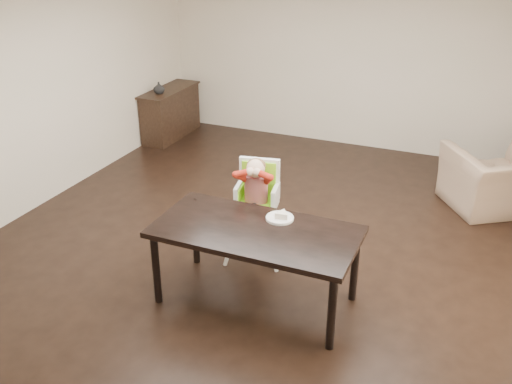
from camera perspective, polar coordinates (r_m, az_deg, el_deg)
ground at (r=6.15m, az=1.13°, el=-5.74°), size 7.00×7.00×0.00m
room_walls at (r=5.43m, az=1.30°, el=11.25°), size 6.02×7.02×2.71m
dining_table at (r=5.03m, az=-0.03°, el=-4.54°), size 1.80×0.90×0.75m
high_chair at (r=5.72m, az=0.07°, el=0.44°), size 0.53×0.53×1.09m
plate at (r=5.15m, az=2.48°, el=-2.49°), size 0.32×0.32×0.07m
armchair at (r=7.41m, az=23.33°, el=2.03°), size 1.37×1.26×1.00m
sideboard at (r=9.37m, az=-8.54°, el=7.83°), size 0.44×1.26×0.79m
vase at (r=9.01m, az=-9.68°, el=10.21°), size 0.23×0.23×0.17m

